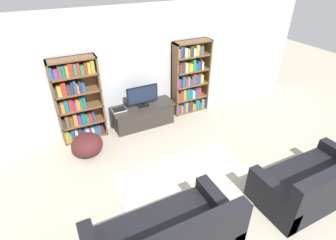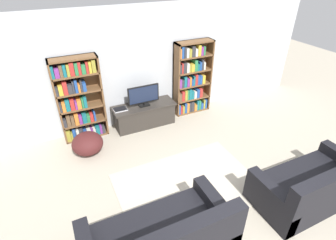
# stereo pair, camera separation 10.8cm
# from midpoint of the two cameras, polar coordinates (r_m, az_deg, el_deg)

# --- Properties ---
(wall_back) EXTENTS (8.80, 0.06, 2.60)m
(wall_back) POSITION_cam_midpoint_polar(r_m,az_deg,el_deg) (5.95, -6.35, 11.42)
(wall_back) COLOR silver
(wall_back) RESTS_ON ground_plane
(bookshelf_left) EXTENTS (0.92, 0.30, 1.78)m
(bookshelf_left) POSITION_cam_midpoint_polar(r_m,az_deg,el_deg) (5.65, -19.73, 3.87)
(bookshelf_left) COLOR brown
(bookshelf_left) RESTS_ON ground_plane
(bookshelf_right) EXTENTS (0.92, 0.30, 1.78)m
(bookshelf_right) POSITION_cam_midpoint_polar(r_m,az_deg,el_deg) (6.42, 4.14, 8.81)
(bookshelf_right) COLOR brown
(bookshelf_right) RESTS_ON ground_plane
(tv_stand) EXTENTS (1.43, 0.52, 0.52)m
(tv_stand) POSITION_cam_midpoint_polar(r_m,az_deg,el_deg) (6.08, -5.91, 1.05)
(tv_stand) COLOR #332D28
(tv_stand) RESTS_ON ground_plane
(television) EXTENTS (0.71, 0.16, 0.48)m
(television) POSITION_cam_midpoint_polar(r_m,az_deg,el_deg) (5.82, -6.12, 5.29)
(television) COLOR black
(television) RESTS_ON tv_stand
(laptop) EXTENTS (0.29, 0.22, 0.03)m
(laptop) POSITION_cam_midpoint_polar(r_m,az_deg,el_deg) (5.82, -11.11, 2.17)
(laptop) COLOR silver
(laptop) RESTS_ON tv_stand
(area_rug) EXTENTS (2.37, 1.66, 0.02)m
(area_rug) POSITION_cam_midpoint_polar(r_m,az_deg,el_deg) (4.68, 4.01, -13.91)
(area_rug) COLOR beige
(area_rug) RESTS_ON ground_plane
(couch_right_sofa) EXTENTS (1.82, 0.92, 0.89)m
(couch_right_sofa) POSITION_cam_midpoint_polar(r_m,az_deg,el_deg) (4.86, 28.33, -12.11)
(couch_right_sofa) COLOR black
(couch_right_sofa) RESTS_ON ground_plane
(beanbag_ottoman) EXTENTS (0.61, 0.61, 0.44)m
(beanbag_ottoman) POSITION_cam_midpoint_polar(r_m,az_deg,el_deg) (5.44, -17.73, -5.16)
(beanbag_ottoman) COLOR #4C1E1E
(beanbag_ottoman) RESTS_ON ground_plane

